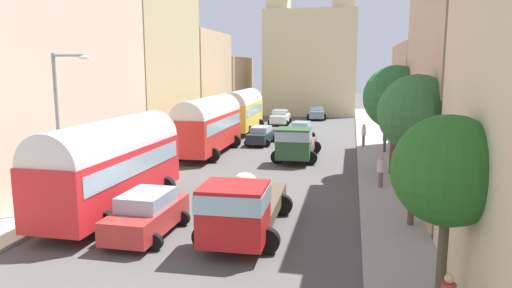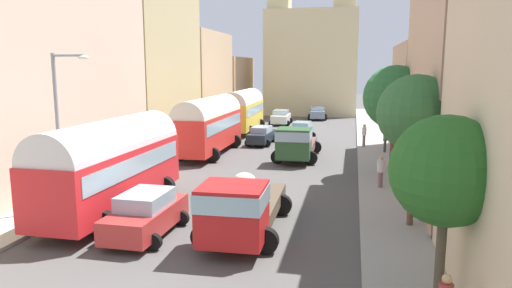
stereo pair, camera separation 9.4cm
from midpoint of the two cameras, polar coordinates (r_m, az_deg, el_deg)
name	(u,v)px [view 2 (the right image)]	position (r m, az deg, el deg)	size (l,w,h in m)	color
ground_plane	(279,148)	(35.96, 2.90, -0.52)	(154.00, 154.00, 0.00)	#4F4D4C
sidewalk_left	(191,144)	(37.75, -8.03, -0.02)	(2.50, 70.00, 0.14)	#ABAD9B
sidewalk_right	(374,151)	(35.56, 14.52, -0.81)	(2.50, 70.00, 0.14)	#999994
building_left_1	(35,63)	(28.10, -25.58, 9.07)	(6.48, 14.64, 12.90)	beige
building_left_2	(150,66)	(39.33, -12.96, 9.38)	(4.82, 11.60, 12.66)	tan
building_left_3	(199,79)	(50.26, -7.05, 7.95)	(4.52, 11.17, 9.93)	tan
building_left_4	(228,86)	(61.84, -3.46, 7.17)	(4.70, 11.04, 7.54)	tan
building_right_1	(489,84)	(23.18, 26.99, 6.69)	(6.56, 10.82, 10.97)	tan
building_right_2	(435,102)	(33.82, 21.40, 4.88)	(5.13, 10.26, 7.81)	tan
distant_church	(312,55)	(62.39, 6.97, 10.93)	(11.86, 7.93, 23.07)	beige
parked_bus_0	(111,162)	(20.60, -17.33, -2.16)	(3.41, 8.90, 4.06)	red
parked_bus_1	(209,123)	(33.40, -5.77, 2.62)	(3.31, 9.44, 4.11)	red
parked_bus_2	(243,109)	(44.61, -1.54, 4.35)	(3.45, 8.98, 4.09)	yellow
cargo_truck_0	(241,206)	(16.88, -1.66, -7.68)	(3.17, 7.05, 2.38)	red
cargo_truck_1	(296,143)	(31.02, 5.06, 0.15)	(3.07, 6.93, 2.37)	#294F2B
car_0	(302,131)	(39.77, 5.76, 1.58)	(2.23, 3.97, 1.61)	#428FC8
car_1	(318,113)	(56.11, 7.67, 3.82)	(2.50, 3.81, 1.57)	slate
car_2	(146,214)	(17.81, -13.30, -8.41)	(2.39, 4.19, 1.67)	#B12D2A
car_3	(261,135)	(37.65, 0.75, 1.10)	(2.25, 4.16, 1.47)	#1E2A30
car_4	(281,117)	(50.89, 3.16, 3.34)	(2.39, 4.23, 1.61)	silver
pedestrian_0	(385,140)	(34.64, 15.77, 0.46)	(0.42, 0.42, 1.75)	#3F4447
pedestrian_1	(364,134)	(36.60, 13.31, 1.16)	(0.44, 0.44, 1.91)	#736656
pedestrian_3	(381,171)	(24.42, 15.28, -3.20)	(0.47, 0.47, 1.78)	#806266
streetlamp_near	(62,121)	(20.81, -22.79, 2.68)	(1.68, 0.28, 6.80)	gray
roadside_tree_0	(446,171)	(12.41, 22.68, -3.14)	(2.81, 2.81, 5.09)	brown
roadside_tree_1	(416,113)	(18.39, 19.31, 3.59)	(2.91, 2.91, 5.99)	brown
roadside_tree_2	(395,98)	(27.22, 16.98, 5.50)	(3.62, 3.62, 6.37)	brown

